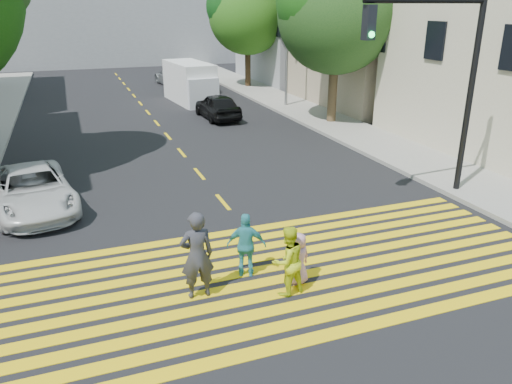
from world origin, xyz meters
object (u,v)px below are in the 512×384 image
pedestrian_man (197,255)px  dark_car_near (218,106)px  traffic_signal (445,67)px  white_van (191,84)px  dark_car_parked (201,80)px  tree_right_near (338,6)px  tree_right_far (249,10)px  pedestrian_extra (246,245)px  pedestrian_woman (288,261)px  silver_car (173,76)px  pedestrian_child (298,259)px  white_sedan (33,190)px

pedestrian_man → dark_car_near: pedestrian_man is taller
traffic_signal → dark_car_near: bearing=98.0°
white_van → dark_car_parked: bearing=63.3°
dark_car_parked → tree_right_near: bearing=-70.7°
tree_right_far → pedestrian_extra: (-9.41, -26.16, -4.71)m
pedestrian_man → tree_right_near: bearing=-127.6°
pedestrian_man → pedestrian_extra: 1.37m
tree_right_near → dark_car_parked: size_ratio=1.95×
tree_right_far → dark_car_parked: (-3.65, 0.26, -4.75)m
tree_right_near → white_van: 11.10m
pedestrian_woman → silver_car: (3.78, 30.42, -0.09)m
dark_car_parked → traffic_signal: (1.37, -23.84, 3.40)m
pedestrian_extra → dark_car_near: bearing=-82.2°
pedestrian_extra → traffic_signal: traffic_signal is taller
tree_right_near → tree_right_far: bearing=90.2°
pedestrian_woman → traffic_signal: bearing=-163.0°
white_van → pedestrian_woman: bearing=-103.8°
pedestrian_child → dark_car_near: dark_car_near is taller
white_sedan → white_van: white_van is taller
tree_right_far → dark_car_near: (-5.28, -9.69, -4.78)m
tree_right_near → silver_car: size_ratio=1.80×
tree_right_far → pedestrian_woman: bearing=-108.0°
tree_right_far → white_van: 8.26m
tree_right_near → pedestrian_woman: bearing=-121.9°
dark_car_near → white_van: white_van is taller
dark_car_parked → pedestrian_man: bearing=-101.0°
pedestrian_man → white_van: bearing=-102.8°
pedestrian_man → white_sedan: 7.30m
white_van → tree_right_far: bearing=33.7°
pedestrian_child → traffic_signal: traffic_signal is taller
pedestrian_woman → white_van: 23.00m
dark_car_near → silver_car: bearing=-93.2°
silver_car → dark_car_parked: bearing=109.1°
pedestrian_child → dark_car_parked: size_ratio=0.28×
pedestrian_child → white_sedan: size_ratio=0.26×
white_sedan → tree_right_far: bearing=45.9°
dark_car_parked → traffic_signal: traffic_signal is taller
silver_car → pedestrian_man: bearing=72.9°
dark_car_near → dark_car_parked: (1.63, 9.95, 0.03)m
tree_right_far → silver_car: size_ratio=1.71×
silver_car → white_van: bearing=80.5°
pedestrian_extra → white_sedan: (-4.72, 5.94, -0.11)m
pedestrian_child → white_van: bearing=-110.9°
white_sedan → dark_car_near: bearing=40.8°
pedestrian_woman → pedestrian_child: size_ratio=1.29×
pedestrian_extra → white_van: 22.08m
pedestrian_woman → tree_right_near: bearing=-133.6°
pedestrian_extra → traffic_signal: bearing=-138.2°
traffic_signal → white_van: bearing=95.3°
pedestrian_extra → white_van: white_van is taller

